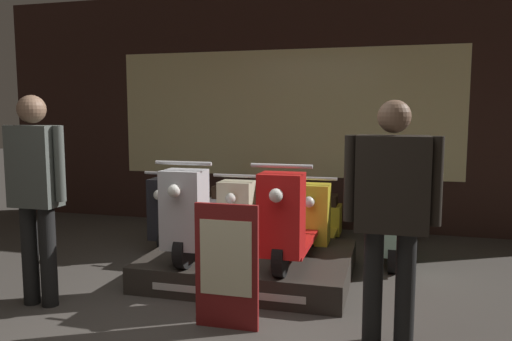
% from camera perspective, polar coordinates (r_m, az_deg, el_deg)
% --- Properties ---
extents(ground_plane, '(30.00, 30.00, 0.00)m').
position_cam_1_polar(ground_plane, '(3.68, -9.60, -18.61)').
color(ground_plane, '#423D38').
extents(shop_wall_back, '(8.50, 0.09, 3.20)m').
position_cam_1_polar(shop_wall_back, '(6.83, 3.18, 6.93)').
color(shop_wall_back, '#331E19').
rests_on(shop_wall_back, ground_plane).
extents(display_platform, '(1.87, 1.50, 0.24)m').
position_cam_1_polar(display_platform, '(4.85, -0.58, -10.70)').
color(display_platform, '#2D2823').
rests_on(display_platform, ground_plane).
extents(scooter_display_left, '(0.50, 1.61, 0.92)m').
position_cam_1_polar(scooter_display_left, '(4.81, -5.63, -5.06)').
color(scooter_display_left, black).
rests_on(scooter_display_left, display_platform).
extents(scooter_display_right, '(0.50, 1.61, 0.92)m').
position_cam_1_polar(scooter_display_right, '(4.58, 4.32, -5.63)').
color(scooter_display_right, black).
rests_on(scooter_display_right, display_platform).
extents(scooter_backrow_0, '(0.50, 1.61, 0.92)m').
position_cam_1_polar(scooter_backrow_0, '(6.10, -7.97, -4.87)').
color(scooter_backrow_0, black).
rests_on(scooter_backrow_0, ground_plane).
extents(scooter_backrow_1, '(0.50, 1.61, 0.92)m').
position_cam_1_polar(scooter_backrow_1, '(5.84, -0.66, -5.33)').
color(scooter_backrow_1, black).
rests_on(scooter_backrow_1, ground_plane).
extents(scooter_backrow_2, '(0.50, 1.61, 0.92)m').
position_cam_1_polar(scooter_backrow_2, '(5.68, 7.21, -5.73)').
color(scooter_backrow_2, black).
rests_on(scooter_backrow_2, ground_plane).
extents(scooter_backrow_3, '(0.50, 1.61, 0.92)m').
position_cam_1_polar(scooter_backrow_3, '(5.63, 15.39, -6.03)').
color(scooter_backrow_3, black).
rests_on(scooter_backrow_3, ground_plane).
extents(person_left_browsing, '(0.54, 0.22, 1.70)m').
position_cam_1_polar(person_left_browsing, '(4.35, -23.90, -1.55)').
color(person_left_browsing, black).
rests_on(person_left_browsing, ground_plane).
extents(person_right_browsing, '(0.62, 0.26, 1.65)m').
position_cam_1_polar(person_right_browsing, '(3.39, 15.23, -3.48)').
color(person_right_browsing, black).
rests_on(person_right_browsing, ground_plane).
extents(price_sign_board, '(0.47, 0.04, 0.92)m').
position_cam_1_polar(price_sign_board, '(3.66, -3.39, -10.84)').
color(price_sign_board, maroon).
rests_on(price_sign_board, ground_plane).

